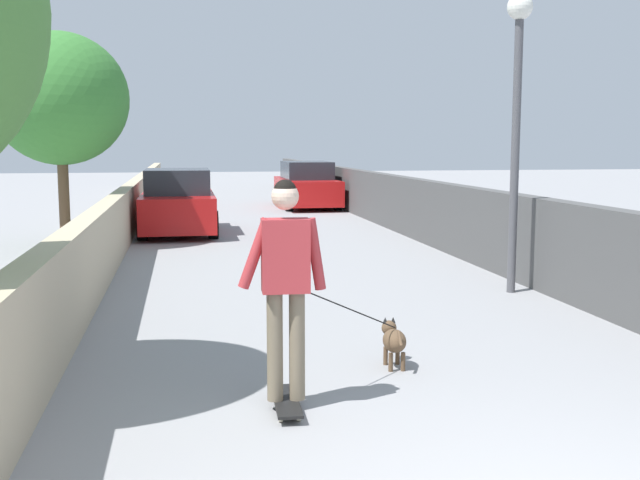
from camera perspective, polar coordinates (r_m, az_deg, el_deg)
The scene contains 10 objects.
ground_plane at distance 17.56m, azimuth -3.69°, elevation 0.22°, with size 80.00×80.00×0.00m, color gray.
wall_left at distance 15.46m, azimuth -14.96°, elevation 1.18°, with size 48.00×0.30×1.16m, color tan.
fence_right at distance 16.25m, azimuth 8.61°, elevation 1.98°, with size 48.00×0.30×1.36m, color #4C4C4C.
tree_left_near at distance 16.53m, azimuth -18.95°, elevation 9.97°, with size 2.76×2.76×4.40m.
lamp_post at distance 11.26m, azimuth 14.59°, elevation 10.82°, with size 0.36×0.36×4.22m.
skateboard at distance 6.34m, azimuth -2.55°, elevation -12.00°, with size 0.81×0.23×0.08m.
person_skateboarder at distance 6.07m, azimuth -2.61°, elevation -2.39°, with size 0.24×0.71×1.80m.
dog at distance 7.44m, azimuth 5.51°, elevation -7.43°, with size 1.28×1.30×1.06m.
car_near at distance 18.52m, azimuth -10.63°, elevation 2.70°, with size 3.87×1.80×1.54m.
car_far at distance 25.61m, azimuth -1.01°, elevation 4.07°, with size 4.38×1.80×1.54m.
Camera 1 is at (-3.32, 1.95, 2.17)m, focal length 42.61 mm.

